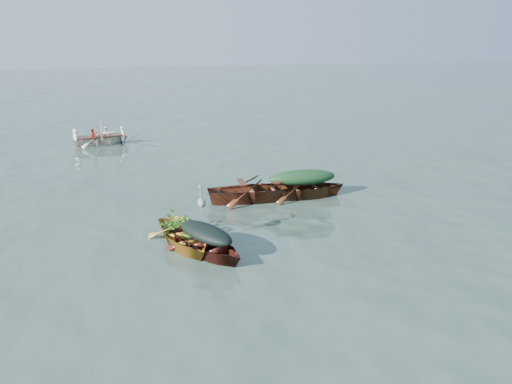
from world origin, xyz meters
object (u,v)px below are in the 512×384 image
green_tarp_boat (302,197)px  open_wooden_boat (258,201)px  dark_covered_boat (206,254)px  rowed_boat (101,145)px  heron (202,208)px  yellow_dinghy (184,245)px

green_tarp_boat → open_wooden_boat: bearing=90.0°
dark_covered_boat → open_wooden_boat: size_ratio=0.74×
open_wooden_boat → green_tarp_boat: bearing=-89.2°
dark_covered_boat → rowed_boat: bearing=73.3°
green_tarp_boat → rowed_boat: bearing=36.1°
dark_covered_boat → open_wooden_boat: (2.32, 3.72, 0.00)m
dark_covered_boat → rowed_boat: (-3.17, 13.87, 0.00)m
green_tarp_boat → heron: (-3.80, -2.81, 0.92)m
open_wooden_boat → dark_covered_boat: bearing=150.5°
dark_covered_boat → green_tarp_boat: (3.84, 3.67, 0.00)m
green_tarp_boat → open_wooden_boat: open_wooden_boat is taller
dark_covered_boat → green_tarp_boat: green_tarp_boat is taller
heron → open_wooden_boat: bearing=37.5°
yellow_dinghy → green_tarp_boat: bearing=20.8°
dark_covered_boat → heron: 1.26m
heron → green_tarp_boat: bearing=22.6°
yellow_dinghy → dark_covered_boat: bearing=-68.6°
rowed_boat → open_wooden_boat: bearing=-163.9°
rowed_boat → dark_covered_boat: bearing=-179.4°
dark_covered_boat → rowed_boat: 14.22m
open_wooden_boat → yellow_dinghy: bearing=139.7°
dark_covered_boat → heron: bearing=57.8°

